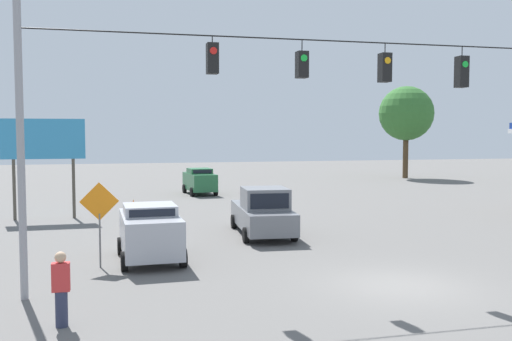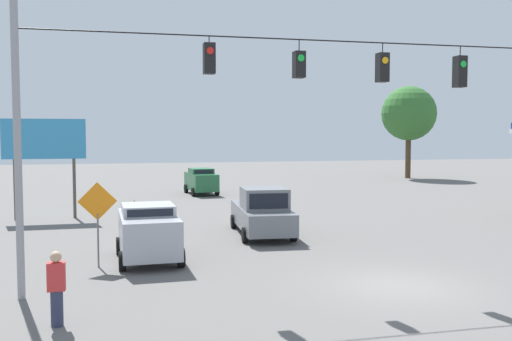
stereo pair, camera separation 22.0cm
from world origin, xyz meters
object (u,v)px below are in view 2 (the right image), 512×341
(traffic_cone_fifth, at_px, (134,205))
(traffic_cone_second, at_px, (138,233))
(work_zone_sign, at_px, (98,208))
(pedestrian, at_px, (57,288))
(traffic_cone_third, at_px, (135,221))
(traffic_cone_fourth, at_px, (136,212))
(tree_horizon_left, at_px, (409,114))
(traffic_cone_nearest, at_px, (145,248))
(overhead_signal_span, at_px, (382,111))
(pickup_truck_grey_withflow_mid, at_px, (262,213))
(sedan_green_withflow_deep, at_px, (201,181))
(roadside_billboard, at_px, (44,146))
(sedan_silver_parked_shoulder, at_px, (148,231))

(traffic_cone_fifth, bearing_deg, traffic_cone_second, 89.47)
(work_zone_sign, height_order, pedestrian, work_zone_sign)
(work_zone_sign, bearing_deg, traffic_cone_third, -100.31)
(traffic_cone_fourth, xyz_separation_m, pedestrian, (2.27, 16.55, 0.57))
(pedestrian, height_order, tree_horizon_left, tree_horizon_left)
(traffic_cone_nearest, distance_m, work_zone_sign, 2.59)
(overhead_signal_span, bearing_deg, traffic_cone_third, -56.70)
(pickup_truck_grey_withflow_mid, relative_size, tree_horizon_left, 0.63)
(sedan_green_withflow_deep, bearing_deg, traffic_cone_third, 69.75)
(traffic_cone_nearest, distance_m, pedestrian, 7.37)
(traffic_cone_nearest, relative_size, traffic_cone_second, 1.00)
(pickup_truck_grey_withflow_mid, relative_size, roadside_billboard, 1.10)
(traffic_cone_nearest, bearing_deg, sedan_green_withflow_deep, -103.66)
(sedan_silver_parked_shoulder, relative_size, pedestrian, 2.32)
(traffic_cone_nearest, bearing_deg, tree_horizon_left, -131.60)
(overhead_signal_span, xyz_separation_m, traffic_cone_fifth, (7.02, -17.35, -4.83))
(roadside_billboard, relative_size, pedestrian, 2.96)
(sedan_silver_parked_shoulder, distance_m, pedestrian, 6.83)
(traffic_cone_fifth, bearing_deg, sedan_green_withflow_deep, -123.57)
(overhead_signal_span, bearing_deg, traffic_cone_fifth, -67.97)
(traffic_cone_nearest, xyz_separation_m, traffic_cone_third, (0.18, -6.47, 0.00))
(pedestrian, bearing_deg, traffic_cone_fourth, -97.83)
(pickup_truck_grey_withflow_mid, xyz_separation_m, traffic_cone_fourth, (5.23, -6.27, -0.67))
(overhead_signal_span, relative_size, pickup_truck_grey_withflow_mid, 3.70)
(traffic_cone_third, bearing_deg, work_zone_sign, 79.69)
(sedan_green_withflow_deep, relative_size, pickup_truck_grey_withflow_mid, 0.72)
(overhead_signal_span, xyz_separation_m, traffic_cone_nearest, (7.00, -4.46, -4.83))
(pedestrian, bearing_deg, traffic_cone_fifth, -96.58)
(traffic_cone_second, height_order, traffic_cone_fifth, same)
(traffic_cone_nearest, relative_size, traffic_cone_third, 1.00)
(traffic_cone_second, distance_m, traffic_cone_fifth, 9.49)
(traffic_cone_third, bearing_deg, pickup_truck_grey_withflow_mid, 149.40)
(sedan_green_withflow_deep, bearing_deg, pickup_truck_grey_withflow_mid, 90.78)
(traffic_cone_second, height_order, traffic_cone_fourth, same)
(traffic_cone_nearest, distance_m, tree_horizon_left, 40.85)
(sedan_silver_parked_shoulder, height_order, pickup_truck_grey_withflow_mid, pickup_truck_grey_withflow_mid)
(traffic_cone_third, height_order, pedestrian, pedestrian)
(traffic_cone_nearest, height_order, tree_horizon_left, tree_horizon_left)
(overhead_signal_span, distance_m, work_zone_sign, 9.70)
(traffic_cone_second, bearing_deg, roadside_billboard, -57.87)
(traffic_cone_third, bearing_deg, traffic_cone_fifth, -91.42)
(pickup_truck_grey_withflow_mid, bearing_deg, traffic_cone_fifth, -61.50)
(sedan_green_withflow_deep, relative_size, pedestrian, 2.33)
(overhead_signal_span, height_order, sedan_green_withflow_deep, overhead_signal_span)
(sedan_silver_parked_shoulder, xyz_separation_m, work_zone_sign, (1.67, 0.61, 0.96))
(sedan_green_withflow_deep, height_order, pickup_truck_grey_withflow_mid, pickup_truck_grey_withflow_mid)
(sedan_silver_parked_shoulder, xyz_separation_m, tree_horizon_left, (-26.73, -30.80, 5.29))
(traffic_cone_fifth, xyz_separation_m, work_zone_sign, (1.55, 14.08, 1.68))
(sedan_silver_parked_shoulder, xyz_separation_m, pickup_truck_grey_withflow_mid, (-5.09, -3.89, -0.05))
(traffic_cone_nearest, relative_size, roadside_billboard, 0.12)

